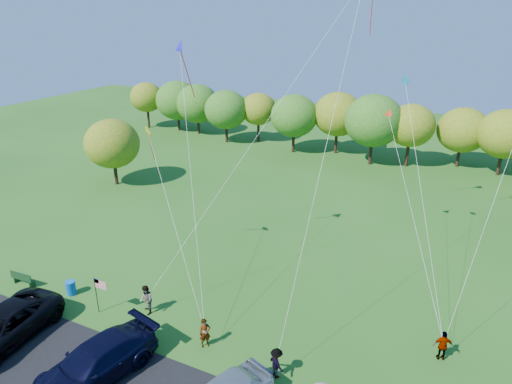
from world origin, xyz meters
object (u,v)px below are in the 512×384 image
at_px(flyer_b, 146,300).
at_px(minivan_navy, 95,363).
at_px(minivan_dark, 2,327).
at_px(flyer_c, 276,363).
at_px(flyer_a, 205,333).
at_px(park_bench, 22,278).
at_px(trash_barrel, 71,288).
at_px(flyer_d, 443,346).

bearing_deg(flyer_b, minivan_navy, -37.69).
bearing_deg(minivan_dark, minivan_navy, -2.55).
xyz_separation_m(flyer_b, flyer_c, (9.15, -1.29, -0.11)).
distance_m(minivan_dark, flyer_a, 11.24).
xyz_separation_m(minivan_dark, park_bench, (-3.92, 4.32, -0.47)).
bearing_deg(trash_barrel, flyer_c, -2.84).
height_order(flyer_d, park_bench, flyer_d).
bearing_deg(trash_barrel, flyer_d, 10.70).
bearing_deg(flyer_a, minivan_navy, -177.12).
xyz_separation_m(minivan_navy, trash_barrel, (-6.84, 4.81, -0.54)).
xyz_separation_m(minivan_navy, park_bench, (-10.55, 4.15, -0.48)).
relative_size(flyer_b, flyer_c, 1.13).
height_order(flyer_c, park_bench, flyer_c).
bearing_deg(flyer_b, trash_barrel, -133.96).
distance_m(minivan_dark, flyer_c, 15.27).
bearing_deg(flyer_c, flyer_d, -115.35).
height_order(minivan_navy, flyer_b, minivan_navy).
bearing_deg(flyer_b, flyer_a, 29.26).
relative_size(flyer_a, flyer_d, 1.00).
bearing_deg(flyer_a, minivan_dark, 156.36).
distance_m(flyer_d, trash_barrel, 22.66).
xyz_separation_m(park_bench, trash_barrel, (3.71, 0.66, -0.06)).
bearing_deg(trash_barrel, park_bench, -169.87).
bearing_deg(flyer_c, minivan_navy, 57.72).
bearing_deg(flyer_d, flyer_a, 3.43).
relative_size(minivan_dark, minivan_navy, 1.03).
distance_m(minivan_navy, flyer_d, 17.86).
bearing_deg(minivan_dark, flyer_a, 20.07).
xyz_separation_m(minivan_dark, flyer_a, (10.26, 4.59, -0.12)).
xyz_separation_m(flyer_a, flyer_b, (-4.74, 0.95, 0.07)).
distance_m(flyer_a, flyer_c, 4.42).
height_order(minivan_navy, flyer_d, minivan_navy).
xyz_separation_m(minivan_navy, flyer_b, (-1.12, 5.36, -0.06)).
xyz_separation_m(flyer_d, park_bench, (-25.97, -4.87, -0.35)).
bearing_deg(flyer_d, trash_barrel, -7.18).
relative_size(minivan_dark, park_bench, 3.76).
xyz_separation_m(minivan_dark, flyer_d, (22.05, 9.19, -0.12)).
bearing_deg(park_bench, flyer_d, 7.20).
relative_size(flyer_b, park_bench, 1.06).
xyz_separation_m(minivan_navy, flyer_a, (3.63, 4.42, -0.14)).
bearing_deg(flyer_c, park_bench, 30.62).
bearing_deg(flyer_c, minivan_dark, 46.98).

